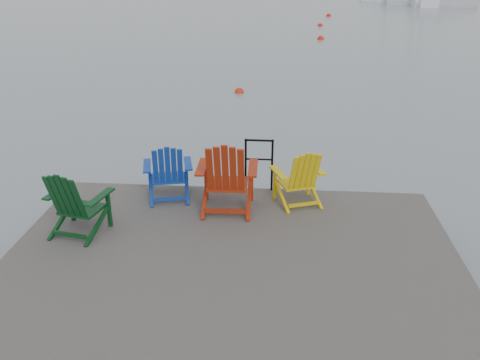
# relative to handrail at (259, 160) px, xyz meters

# --- Properties ---
(ground) EXTENTS (400.00, 400.00, 0.00)m
(ground) POSITION_rel_handrail_xyz_m (-0.25, -2.45, -1.04)
(ground) COLOR gray
(ground) RESTS_ON ground
(dock) EXTENTS (6.00, 5.00, 1.40)m
(dock) POSITION_rel_handrail_xyz_m (-0.25, -2.45, -0.69)
(dock) COLOR #2A2725
(dock) RESTS_ON ground
(handrail) EXTENTS (0.48, 0.04, 0.90)m
(handrail) POSITION_rel_handrail_xyz_m (0.00, 0.00, 0.00)
(handrail) COLOR black
(handrail) RESTS_ON dock
(chair_green) EXTENTS (0.90, 0.85, 0.99)m
(chair_green) POSITION_rel_handrail_xyz_m (-2.47, -1.71, -0.04)
(chair_green) COLOR #093414
(chair_green) RESTS_ON dock
(chair_blue) EXTENTS (0.89, 0.84, 0.97)m
(chair_blue) POSITION_rel_handrail_xyz_m (-1.43, -0.47, -0.05)
(chair_blue) COLOR #0F36A0
(chair_blue) RESTS_ON dock
(chair_red) EXTENTS (0.94, 0.87, 1.16)m
(chair_red) POSITION_rel_handrail_xyz_m (-0.45, -0.81, 0.04)
(chair_red) COLOR #98230B
(chair_red) RESTS_ON dock
(chair_yellow) EXTENTS (0.90, 0.86, 0.94)m
(chair_yellow) POSITION_rel_handrail_xyz_m (0.66, -0.50, -0.07)
(chair_yellow) COLOR #DFB90C
(chair_yellow) RESTS_ON dock
(sailboat_near) EXTENTS (2.27, 8.34, 11.49)m
(sailboat_near) POSITION_rel_handrail_xyz_m (13.64, 47.30, -0.69)
(sailboat_near) COLOR white
(sailboat_near) RESTS_ON ground
(sailboat_far) EXTENTS (7.95, 4.56, 10.76)m
(sailboat_far) POSITION_rel_handrail_xyz_m (14.45, 45.41, -0.69)
(sailboat_far) COLOR silver
(sailboat_far) RESTS_ON ground
(buoy_a) EXTENTS (0.32, 0.32, 0.32)m
(buoy_a) POSITION_rel_handrail_xyz_m (-1.06, 8.85, -1.04)
(buoy_a) COLOR red
(buoy_a) RESTS_ON ground
(buoy_b) EXTENTS (0.39, 0.39, 0.39)m
(buoy_b) POSITION_rel_handrail_xyz_m (2.47, 21.60, -1.04)
(buoy_b) COLOR red
(buoy_b) RESTS_ON ground
(buoy_c) EXTENTS (0.40, 0.40, 0.40)m
(buoy_c) POSITION_rel_handrail_xyz_m (3.90, 34.32, -1.04)
(buoy_c) COLOR #F60E0F
(buoy_c) RESTS_ON ground
(buoy_d) EXTENTS (0.36, 0.36, 0.36)m
(buoy_d) POSITION_rel_handrail_xyz_m (2.83, 27.87, -1.04)
(buoy_d) COLOR red
(buoy_d) RESTS_ON ground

